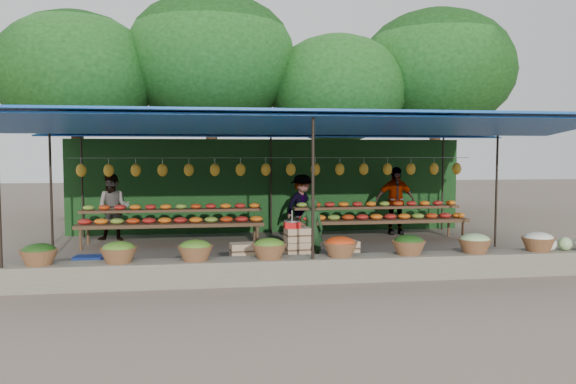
{
  "coord_description": "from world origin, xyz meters",
  "views": [
    {
      "loc": [
        -1.74,
        -11.83,
        2.14
      ],
      "look_at": [
        0.05,
        0.2,
        1.29
      ],
      "focal_mm": 35.0,
      "sensor_mm": 36.0,
      "label": 1
    }
  ],
  "objects": [
    {
      "name": "customer_left",
      "position": [
        -3.93,
        2.19,
        0.81
      ],
      "size": [
        0.85,
        0.69,
        1.63
      ],
      "primitive_type": "imported",
      "rotation": [
        0.0,
        0.0,
        -0.1
      ],
      "color": "slate",
      "rests_on": "ground"
    },
    {
      "name": "fruit_table_right",
      "position": [
        2.51,
        1.35,
        0.61
      ],
      "size": [
        4.21,
        0.95,
        0.93
      ],
      "color": "#4C351E",
      "rests_on": "ground"
    },
    {
      "name": "fruit_table_left",
      "position": [
        -2.49,
        1.35,
        0.61
      ],
      "size": [
        4.21,
        0.95,
        0.93
      ],
      "color": "#4C351E",
      "rests_on": "ground"
    },
    {
      "name": "blue_crate_back",
      "position": [
        -3.8,
        -1.52,
        0.15
      ],
      "size": [
        0.52,
        0.39,
        0.3
      ],
      "primitive_type": "cube",
      "rotation": [
        0.0,
        0.0,
        -0.08
      ],
      "color": "navy",
      "rests_on": "ground"
    },
    {
      "name": "netting_backdrop",
      "position": [
        0.0,
        3.15,
        1.25
      ],
      "size": [
        10.6,
        0.06,
        2.5
      ],
      "primitive_type": "cube",
      "color": "#214F1C",
      "rests_on": "ground"
    },
    {
      "name": "produce_baskets",
      "position": [
        -0.1,
        -2.75,
        0.56
      ],
      "size": [
        8.98,
        0.58,
        0.34
      ],
      "color": "brown",
      "rests_on": "stone_curb"
    },
    {
      "name": "customer_mid",
      "position": [
        0.73,
        2.27,
        0.79
      ],
      "size": [
        1.18,
        1.05,
        1.58
      ],
      "primitive_type": "imported",
      "rotation": [
        0.0,
        0.0,
        0.57
      ],
      "color": "slate",
      "rests_on": "ground"
    },
    {
      "name": "customer_right",
      "position": [
        3.21,
        2.25,
        0.89
      ],
      "size": [
        1.05,
        0.46,
        1.77
      ],
      "primitive_type": "imported",
      "rotation": [
        0.0,
        0.0,
        -0.03
      ],
      "color": "slate",
      "rests_on": "ground"
    },
    {
      "name": "weighing_scale",
      "position": [
        -0.17,
        -1.82,
        0.85
      ],
      "size": [
        0.3,
        0.3,
        0.32
      ],
      "color": "red",
      "rests_on": "crate_counter"
    },
    {
      "name": "stall_canopy",
      "position": [
        -0.0,
        0.06,
        2.68
      ],
      "size": [
        10.8,
        6.6,
        2.82
      ],
      "color": "black",
      "rests_on": "ground"
    },
    {
      "name": "crate_counter",
      "position": [
        -0.1,
        -1.82,
        0.31
      ],
      "size": [
        2.38,
        0.38,
        0.77
      ],
      "color": "tan",
      "rests_on": "ground"
    },
    {
      "name": "tree_row",
      "position": [
        0.5,
        6.09,
        4.7
      ],
      "size": [
        16.51,
        5.5,
        7.12
      ],
      "color": "#322112",
      "rests_on": "ground"
    },
    {
      "name": "ground",
      "position": [
        0.0,
        0.0,
        0.0
      ],
      "size": [
        60.0,
        60.0,
        0.0
      ],
      "primitive_type": "plane",
      "color": "#695A4E",
      "rests_on": "ground"
    },
    {
      "name": "stone_curb",
      "position": [
        0.0,
        -2.75,
        0.2
      ],
      "size": [
        10.6,
        0.55,
        0.4
      ],
      "primitive_type": "cube",
      "color": "#646150",
      "rests_on": "ground"
    },
    {
      "name": "vendor_seated",
      "position": [
        0.32,
        -1.15,
        0.64
      ],
      "size": [
        0.53,
        0.42,
        1.27
      ],
      "primitive_type": "imported",
      "rotation": [
        0.0,
        0.0,
        2.88
      ],
      "color": "#1B3C1B",
      "rests_on": "ground"
    }
  ]
}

